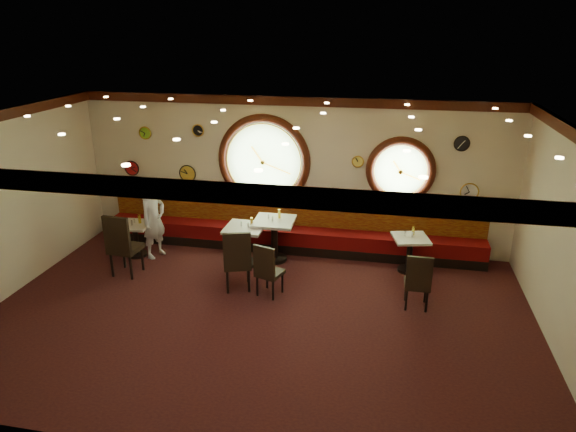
# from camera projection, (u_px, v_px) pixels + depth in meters

# --- Properties ---
(floor) EXTENTS (9.00, 6.00, 0.00)m
(floor) POSITION_uv_depth(u_px,v_px,m) (258.00, 316.00, 8.49)
(floor) COLOR black
(floor) RESTS_ON ground
(ceiling) EXTENTS (9.00, 6.00, 0.02)m
(ceiling) POSITION_uv_depth(u_px,v_px,m) (253.00, 123.00, 7.37)
(ceiling) COLOR gold
(ceiling) RESTS_ON wall_back
(wall_back) EXTENTS (9.00, 0.02, 3.20)m
(wall_back) POSITION_uv_depth(u_px,v_px,m) (292.00, 174.00, 10.69)
(wall_back) COLOR #ECE3C5
(wall_back) RESTS_ON floor
(wall_front) EXTENTS (9.00, 0.02, 3.20)m
(wall_front) POSITION_uv_depth(u_px,v_px,m) (181.00, 333.00, 5.18)
(wall_front) COLOR #ECE3C5
(wall_front) RESTS_ON floor
(wall_left) EXTENTS (0.02, 6.00, 3.20)m
(wall_left) POSITION_uv_depth(u_px,v_px,m) (1.00, 207.00, 8.76)
(wall_left) COLOR #ECE3C5
(wall_left) RESTS_ON floor
(wall_right) EXTENTS (0.02, 6.00, 3.20)m
(wall_right) POSITION_uv_depth(u_px,v_px,m) (570.00, 249.00, 7.11)
(wall_right) COLOR #ECE3C5
(wall_right) RESTS_ON floor
(molding_back) EXTENTS (9.00, 0.10, 0.18)m
(molding_back) POSITION_uv_depth(u_px,v_px,m) (292.00, 101.00, 10.11)
(molding_back) COLOR #37130A
(molding_back) RESTS_ON wall_back
(molding_front) EXTENTS (9.00, 0.10, 0.18)m
(molding_front) POSITION_uv_depth(u_px,v_px,m) (171.00, 189.00, 4.70)
(molding_front) COLOR #37130A
(molding_front) RESTS_ON wall_back
(banquette_base) EXTENTS (8.00, 0.55, 0.20)m
(banquette_base) POSITION_uv_depth(u_px,v_px,m) (290.00, 245.00, 10.96)
(banquette_base) COLOR black
(banquette_base) RESTS_ON floor
(banquette_seat) EXTENTS (8.00, 0.55, 0.30)m
(banquette_seat) POSITION_uv_depth(u_px,v_px,m) (290.00, 235.00, 10.87)
(banquette_seat) COLOR #550709
(banquette_seat) RESTS_ON banquette_base
(banquette_back) EXTENTS (8.00, 0.10, 0.55)m
(banquette_back) POSITION_uv_depth(u_px,v_px,m) (292.00, 213.00, 10.93)
(banquette_back) COLOR #5C0F07
(banquette_back) RESTS_ON wall_back
(porthole_left_glass) EXTENTS (1.66, 0.02, 1.66)m
(porthole_left_glass) POSITION_uv_depth(u_px,v_px,m) (264.00, 161.00, 10.71)
(porthole_left_glass) COLOR #9BCE7B
(porthole_left_glass) RESTS_ON wall_back
(porthole_left_frame) EXTENTS (1.98, 0.18, 1.98)m
(porthole_left_frame) POSITION_uv_depth(u_px,v_px,m) (264.00, 161.00, 10.69)
(porthole_left_frame) COLOR #37130A
(porthole_left_frame) RESTS_ON wall_back
(porthole_left_ring) EXTENTS (1.61, 0.03, 1.61)m
(porthole_left_ring) POSITION_uv_depth(u_px,v_px,m) (263.00, 162.00, 10.67)
(porthole_left_ring) COLOR gold
(porthole_left_ring) RESTS_ON wall_back
(porthole_right_glass) EXTENTS (1.10, 0.02, 1.10)m
(porthole_right_glass) POSITION_uv_depth(u_px,v_px,m) (401.00, 170.00, 10.21)
(porthole_right_glass) COLOR #9BCE7B
(porthole_right_glass) RESTS_ON wall_back
(porthole_right_frame) EXTENTS (1.38, 0.18, 1.38)m
(porthole_right_frame) POSITION_uv_depth(u_px,v_px,m) (401.00, 171.00, 10.20)
(porthole_right_frame) COLOR #37130A
(porthole_right_frame) RESTS_ON wall_back
(porthole_right_ring) EXTENTS (1.09, 0.03, 1.09)m
(porthole_right_ring) POSITION_uv_depth(u_px,v_px,m) (401.00, 171.00, 10.17)
(porthole_right_ring) COLOR gold
(porthole_right_ring) RESTS_ON wall_back
(wall_clock_0) EXTENTS (0.34, 0.03, 0.34)m
(wall_clock_0) POSITION_uv_depth(u_px,v_px,m) (469.00, 192.00, 10.06)
(wall_clock_0) COLOR white
(wall_clock_0) RESTS_ON wall_back
(wall_clock_1) EXTENTS (0.22, 0.03, 0.22)m
(wall_clock_1) POSITION_uv_depth(u_px,v_px,m) (358.00, 161.00, 10.28)
(wall_clock_1) COLOR #FAE653
(wall_clock_1) RESTS_ON wall_back
(wall_clock_2) EXTENTS (0.24, 0.03, 0.24)m
(wall_clock_2) POSITION_uv_depth(u_px,v_px,m) (198.00, 130.00, 10.72)
(wall_clock_2) COLOR black
(wall_clock_2) RESTS_ON wall_back
(wall_clock_3) EXTENTS (0.28, 0.03, 0.28)m
(wall_clock_3) POSITION_uv_depth(u_px,v_px,m) (462.00, 144.00, 9.77)
(wall_clock_3) COLOR black
(wall_clock_3) RESTS_ON wall_back
(wall_clock_4) EXTENTS (0.36, 0.03, 0.36)m
(wall_clock_4) POSITION_uv_depth(u_px,v_px,m) (188.00, 173.00, 11.11)
(wall_clock_4) COLOR gold
(wall_clock_4) RESTS_ON wall_back
(wall_clock_5) EXTENTS (0.20, 0.03, 0.20)m
(wall_clock_5) POSITION_uv_depth(u_px,v_px,m) (206.00, 188.00, 11.14)
(wall_clock_5) COLOR white
(wall_clock_5) RESTS_ON wall_back
(wall_clock_6) EXTENTS (0.26, 0.03, 0.26)m
(wall_clock_6) POSITION_uv_depth(u_px,v_px,m) (145.00, 133.00, 10.98)
(wall_clock_6) COLOR #7DC928
(wall_clock_6) RESTS_ON wall_back
(wall_clock_7) EXTENTS (0.32, 0.03, 0.32)m
(wall_clock_7) POSITION_uv_depth(u_px,v_px,m) (132.00, 168.00, 11.33)
(wall_clock_7) COLOR #B41216
(wall_clock_7) RESTS_ON wall_back
(table_a) EXTENTS (0.68, 0.68, 0.71)m
(table_a) POSITION_uv_depth(u_px,v_px,m) (135.00, 236.00, 10.57)
(table_a) COLOR black
(table_a) RESTS_ON floor
(table_b) EXTENTS (0.76, 0.76, 0.82)m
(table_b) POSITION_uv_depth(u_px,v_px,m) (245.00, 241.00, 10.14)
(table_b) COLOR black
(table_b) RESTS_ON floor
(table_c) EXTENTS (0.82, 0.82, 0.88)m
(table_c) POSITION_uv_depth(u_px,v_px,m) (274.00, 235.00, 10.32)
(table_c) COLOR black
(table_c) RESTS_ON floor
(table_d) EXTENTS (0.78, 0.78, 0.72)m
(table_d) POSITION_uv_depth(u_px,v_px,m) (410.00, 250.00, 9.89)
(table_d) COLOR black
(table_d) RESTS_ON floor
(chair_a) EXTENTS (0.56, 0.56, 0.77)m
(chair_a) POSITION_uv_depth(u_px,v_px,m) (121.00, 242.00, 9.61)
(chair_a) COLOR black
(chair_a) RESTS_ON floor
(chair_b) EXTENTS (0.62, 0.62, 0.72)m
(chair_b) POSITION_uv_depth(u_px,v_px,m) (237.00, 257.00, 9.08)
(chair_b) COLOR black
(chair_b) RESTS_ON floor
(chair_c) EXTENTS (0.52, 0.52, 0.61)m
(chair_c) POSITION_uv_depth(u_px,v_px,m) (267.00, 267.00, 8.92)
(chair_c) COLOR black
(chair_c) RESTS_ON floor
(chair_d) EXTENTS (0.43, 0.43, 0.62)m
(chair_d) POSITION_uv_depth(u_px,v_px,m) (418.00, 278.00, 8.51)
(chair_d) COLOR black
(chair_d) RESTS_ON floor
(condiment_a_salt) EXTENTS (0.03, 0.03, 0.09)m
(condiment_a_salt) POSITION_uv_depth(u_px,v_px,m) (134.00, 221.00, 10.52)
(condiment_a_salt) COLOR silver
(condiment_a_salt) RESTS_ON table_a
(condiment_b_salt) EXTENTS (0.03, 0.03, 0.09)m
(condiment_b_salt) POSITION_uv_depth(u_px,v_px,m) (241.00, 224.00, 10.04)
(condiment_b_salt) COLOR #BABABE
(condiment_b_salt) RESTS_ON table_b
(condiment_c_salt) EXTENTS (0.03, 0.03, 0.09)m
(condiment_c_salt) POSITION_uv_depth(u_px,v_px,m) (268.00, 216.00, 10.27)
(condiment_c_salt) COLOR #B7B8BC
(condiment_c_salt) RESTS_ON table_c
(condiment_d_salt) EXTENTS (0.04, 0.04, 0.10)m
(condiment_d_salt) POSITION_uv_depth(u_px,v_px,m) (405.00, 233.00, 9.84)
(condiment_d_salt) COLOR silver
(condiment_d_salt) RESTS_ON table_d
(condiment_a_pepper) EXTENTS (0.04, 0.04, 0.11)m
(condiment_a_pepper) POSITION_uv_depth(u_px,v_px,m) (132.00, 223.00, 10.38)
(condiment_a_pepper) COLOR silver
(condiment_a_pepper) RESTS_ON table_a
(condiment_b_pepper) EXTENTS (0.04, 0.04, 0.10)m
(condiment_b_pepper) POSITION_uv_depth(u_px,v_px,m) (248.00, 225.00, 9.98)
(condiment_b_pepper) COLOR silver
(condiment_b_pepper) RESTS_ON table_b
(condiment_c_pepper) EXTENTS (0.04, 0.04, 0.10)m
(condiment_c_pepper) POSITION_uv_depth(u_px,v_px,m) (273.00, 218.00, 10.16)
(condiment_c_pepper) COLOR silver
(condiment_c_pepper) RESTS_ON table_c
(condiment_d_pepper) EXTENTS (0.04, 0.04, 0.11)m
(condiment_d_pepper) POSITION_uv_depth(u_px,v_px,m) (412.00, 234.00, 9.79)
(condiment_d_pepper) COLOR silver
(condiment_d_pepper) RESTS_ON table_d
(condiment_a_bottle) EXTENTS (0.06, 0.06, 0.18)m
(condiment_a_bottle) POSITION_uv_depth(u_px,v_px,m) (140.00, 219.00, 10.49)
(condiment_a_bottle) COLOR yellow
(condiment_a_bottle) RESTS_ON table_a
(condiment_b_bottle) EXTENTS (0.05, 0.05, 0.17)m
(condiment_b_bottle) POSITION_uv_depth(u_px,v_px,m) (252.00, 222.00, 10.04)
(condiment_b_bottle) COLOR gold
(condiment_b_bottle) RESTS_ON table_b
(condiment_c_bottle) EXTENTS (0.06, 0.06, 0.18)m
(condiment_c_bottle) POSITION_uv_depth(u_px,v_px,m) (279.00, 214.00, 10.28)
(condiment_c_bottle) COLOR yellow
(condiment_c_bottle) RESTS_ON table_c
(condiment_d_bottle) EXTENTS (0.06, 0.06, 0.18)m
(condiment_d_bottle) POSITION_uv_depth(u_px,v_px,m) (413.00, 231.00, 9.88)
(condiment_d_bottle) COLOR gold
(condiment_d_bottle) RESTS_ON table_d
(waiter) EXTENTS (0.57, 0.69, 1.61)m
(waiter) POSITION_uv_depth(u_px,v_px,m) (154.00, 219.00, 10.43)
(waiter) COLOR silver
(waiter) RESTS_ON floor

